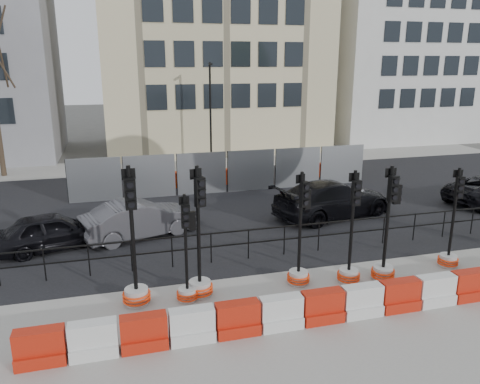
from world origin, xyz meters
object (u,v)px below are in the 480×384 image
object	(u,v)px
traffic_signal_a	(135,278)
car_a	(53,231)
traffic_signal_d	(300,259)
traffic_signal_h	(450,247)
car_c	(333,199)

from	to	relation	value
traffic_signal_a	car_a	bearing A→B (deg)	115.68
traffic_signal_d	traffic_signal_h	size ratio (longest dim) A/B	1.05
car_a	car_c	bearing A→B (deg)	-101.88
traffic_signal_a	car_a	world-z (taller)	traffic_signal_a
car_c	car_a	bearing A→B (deg)	80.29
traffic_signal_d	traffic_signal_h	distance (m)	4.84
car_c	traffic_signal_d	bearing A→B (deg)	132.38
traffic_signal_a	traffic_signal_h	distance (m)	9.31
traffic_signal_a	car_c	bearing A→B (deg)	30.16
traffic_signal_d	car_a	xyz separation A→B (m)	(-6.92, 4.56, -0.15)
traffic_signal_a	traffic_signal_d	xyz separation A→B (m)	(4.47, -0.03, 0.02)
traffic_signal_a	traffic_signal_d	world-z (taller)	traffic_signal_a
traffic_signal_a	traffic_signal_h	size ratio (longest dim) A/B	1.18
traffic_signal_a	traffic_signal_d	distance (m)	4.47
car_a	traffic_signal_h	bearing A→B (deg)	-127.17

